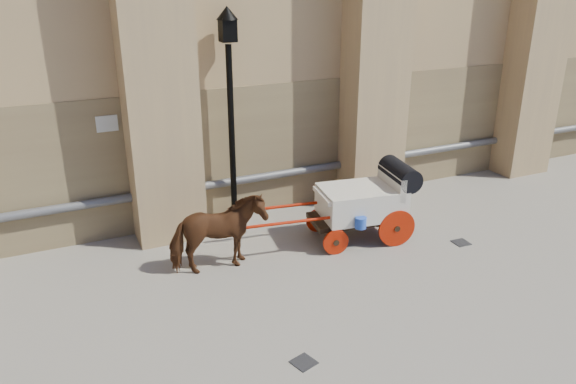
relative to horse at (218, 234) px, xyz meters
name	(u,v)px	position (x,y,z in m)	size (l,w,h in m)	color
ground	(282,309)	(0.52, -1.73, -0.75)	(90.00, 90.00, 0.00)	slate
horse	(218,234)	(0.00, 0.00, 0.00)	(0.81, 1.77, 1.49)	#572B14
carriage	(367,200)	(3.27, 0.02, 0.13)	(3.81, 1.55, 1.62)	black
street_lamp	(231,114)	(1.00, 1.90, 1.76)	(0.44, 0.44, 4.68)	black
drain_grate_near	(304,362)	(0.25, -3.13, -0.74)	(0.32, 0.32, 0.01)	black
drain_grate_far	(461,243)	(4.96, -1.06, -0.74)	(0.32, 0.32, 0.01)	black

